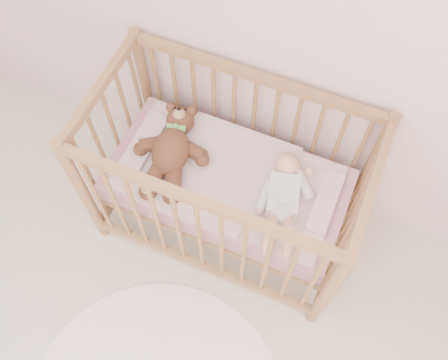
% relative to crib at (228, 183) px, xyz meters
% --- Properties ---
extents(crib, '(1.36, 0.76, 1.00)m').
position_rel_crib_xyz_m(crib, '(0.00, 0.00, 0.00)').
color(crib, '#A26A44').
rests_on(crib, floor).
extents(mattress, '(1.22, 0.62, 0.13)m').
position_rel_crib_xyz_m(mattress, '(0.00, 0.00, -0.01)').
color(mattress, pink).
rests_on(mattress, crib).
extents(blanket, '(1.10, 0.58, 0.06)m').
position_rel_crib_xyz_m(blanket, '(0.00, 0.00, 0.06)').
color(blanket, '#D08F98').
rests_on(blanket, mattress).
extents(baby, '(0.40, 0.62, 0.14)m').
position_rel_crib_xyz_m(baby, '(0.30, -0.02, 0.14)').
color(baby, white).
rests_on(baby, blanket).
extents(teddy_bear, '(0.52, 0.66, 0.16)m').
position_rel_crib_xyz_m(teddy_bear, '(-0.30, -0.02, 0.15)').
color(teddy_bear, brown).
rests_on(teddy_bear, blanket).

